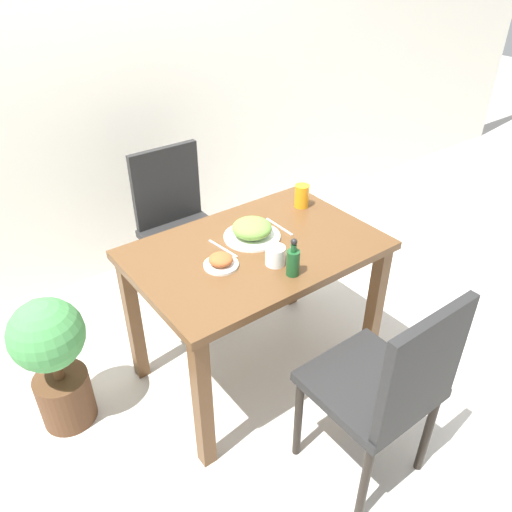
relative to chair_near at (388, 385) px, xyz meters
name	(u,v)px	position (x,y,z in m)	size (l,w,h in m)	color
ground_plane	(256,366)	(-0.02, 0.76, -0.52)	(16.00, 16.00, 0.00)	beige
wall_back	(115,57)	(-0.02, 2.04, 0.78)	(8.00, 0.05, 2.60)	white
dining_table	(256,268)	(-0.02, 0.76, 0.09)	(1.08, 0.71, 0.73)	brown
chair_near	(388,385)	(0.00, 0.00, 0.00)	(0.42, 0.42, 0.92)	black
chair_far	(179,221)	(-0.01, 1.49, 0.00)	(0.42, 0.42, 0.92)	black
food_plate	(252,230)	(0.01, 0.83, 0.24)	(0.25, 0.25, 0.09)	white
side_plate	(221,261)	(-0.22, 0.73, 0.23)	(0.14, 0.14, 0.06)	white
drink_cup	(275,256)	(-0.03, 0.61, 0.24)	(0.08, 0.08, 0.08)	white
juice_glass	(302,196)	(0.39, 0.93, 0.26)	(0.07, 0.07, 0.11)	orange
sauce_bottle	(293,261)	(-0.02, 0.51, 0.27)	(0.05, 0.05, 0.17)	#194C23
fork_utensil	(223,248)	(-0.14, 0.83, 0.21)	(0.03, 0.18, 0.00)	silver
spoon_utensil	(279,227)	(0.17, 0.83, 0.21)	(0.01, 0.19, 0.00)	silver
potted_plant_left	(53,356)	(-0.89, 1.02, -0.14)	(0.31, 0.31, 0.66)	#51331E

